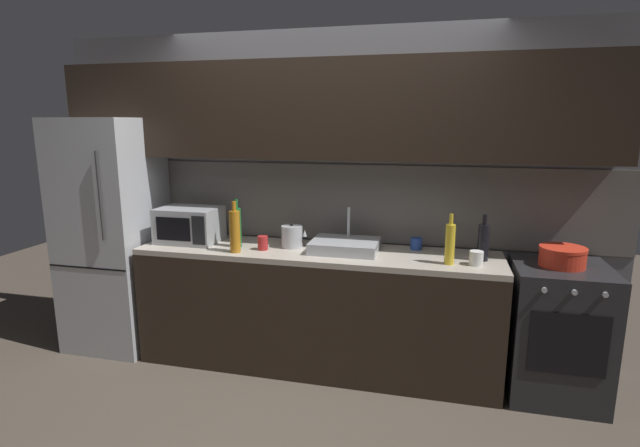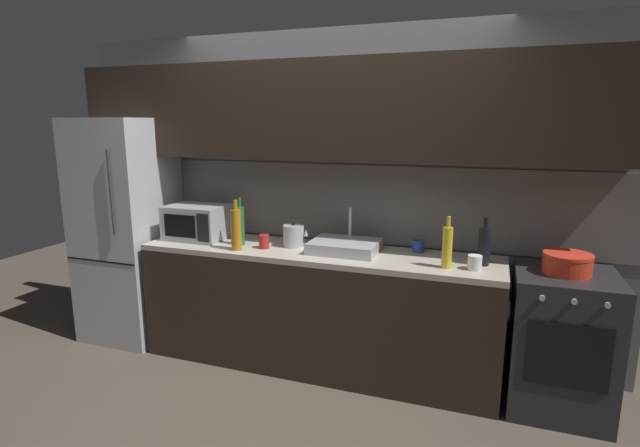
# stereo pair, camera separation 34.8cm
# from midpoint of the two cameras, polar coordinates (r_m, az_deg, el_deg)

# --- Properties ---
(ground_plane) EXTENTS (10.00, 10.00, 0.00)m
(ground_plane) POSITION_cam_midpoint_polar(r_m,az_deg,el_deg) (3.14, -8.40, -23.58)
(ground_plane) COLOR #4C4238
(back_wall) EXTENTS (4.38, 0.44, 2.50)m
(back_wall) POSITION_cam_midpoint_polar(r_m,az_deg,el_deg) (3.71, -2.07, 7.70)
(back_wall) COLOR slate
(back_wall) RESTS_ON ground
(counter_run) EXTENTS (2.64, 0.60, 0.90)m
(counter_run) POSITION_cam_midpoint_polar(r_m,az_deg,el_deg) (3.67, -3.23, -10.00)
(counter_run) COLOR black
(counter_run) RESTS_ON ground
(refrigerator) EXTENTS (0.68, 0.69, 1.85)m
(refrigerator) POSITION_cam_midpoint_polar(r_m,az_deg,el_deg) (4.33, -25.33, -1.18)
(refrigerator) COLOR #ADAFB5
(refrigerator) RESTS_ON ground
(oven_range) EXTENTS (0.60, 0.62, 0.90)m
(oven_range) POSITION_cam_midpoint_polar(r_m,az_deg,el_deg) (3.59, 23.58, -11.57)
(oven_range) COLOR #232326
(oven_range) RESTS_ON ground
(microwave) EXTENTS (0.46, 0.35, 0.27)m
(microwave) POSITION_cam_midpoint_polar(r_m,az_deg,el_deg) (3.93, -17.58, -0.17)
(microwave) COLOR #A8AAAF
(microwave) RESTS_ON counter_run
(sink_basin) EXTENTS (0.48, 0.38, 0.30)m
(sink_basin) POSITION_cam_midpoint_polar(r_m,az_deg,el_deg) (3.50, 0.12, -2.65)
(sink_basin) COLOR #ADAFB5
(sink_basin) RESTS_ON counter_run
(kettle) EXTENTS (0.19, 0.16, 0.19)m
(kettle) POSITION_cam_midpoint_polar(r_m,az_deg,el_deg) (3.62, -6.06, -1.56)
(kettle) COLOR #B7BABF
(kettle) RESTS_ON counter_run
(wine_bottle_green) EXTENTS (0.07, 0.07, 0.36)m
(wine_bottle_green) POSITION_cam_midpoint_polar(r_m,az_deg,el_deg) (3.68, -12.45, -0.43)
(wine_bottle_green) COLOR #1E6B2D
(wine_bottle_green) RESTS_ON counter_run
(wine_bottle_yellow) EXTENTS (0.06, 0.06, 0.34)m
(wine_bottle_yellow) POSITION_cam_midpoint_polar(r_m,az_deg,el_deg) (3.22, 12.11, -2.36)
(wine_bottle_yellow) COLOR gold
(wine_bottle_yellow) RESTS_ON counter_run
(wine_bottle_dark) EXTENTS (0.08, 0.08, 0.32)m
(wine_bottle_dark) POSITION_cam_midpoint_polar(r_m,az_deg,el_deg) (3.37, 15.93, -2.11)
(wine_bottle_dark) COLOR black
(wine_bottle_dark) RESTS_ON counter_run
(wine_bottle_amber) EXTENTS (0.08, 0.08, 0.37)m
(wine_bottle_amber) POSITION_cam_midpoint_polar(r_m,az_deg,el_deg) (3.53, -12.80, -0.89)
(wine_bottle_amber) COLOR #B27019
(wine_bottle_amber) RESTS_ON counter_run
(mug_red) EXTENTS (0.07, 0.07, 0.10)m
(mug_red) POSITION_cam_midpoint_polar(r_m,az_deg,el_deg) (3.58, -9.54, -2.31)
(mug_red) COLOR #A82323
(mug_red) RESTS_ON counter_run
(mug_blue) EXTENTS (0.08, 0.08, 0.09)m
(mug_blue) POSITION_cam_midpoint_polar(r_m,az_deg,el_deg) (3.58, 8.57, -2.40)
(mug_blue) COLOR #234299
(mug_blue) RESTS_ON counter_run
(mug_white) EXTENTS (0.09, 0.09, 0.09)m
(mug_white) POSITION_cam_midpoint_polar(r_m,az_deg,el_deg) (3.27, 15.07, -4.01)
(mug_white) COLOR silver
(mug_white) RESTS_ON counter_run
(cooking_pot) EXTENTS (0.29, 0.29, 0.13)m
(cooking_pot) POSITION_cam_midpoint_polar(r_m,az_deg,el_deg) (3.42, 24.11, -3.61)
(cooking_pot) COLOR red
(cooking_pot) RESTS_ON oven_range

